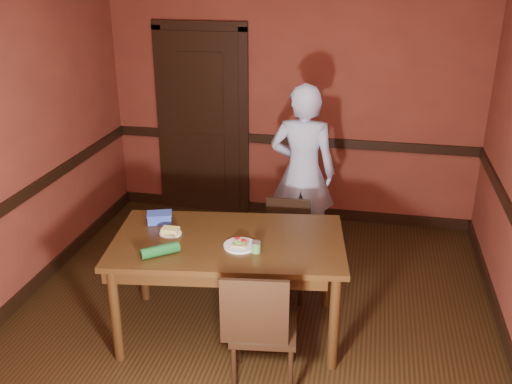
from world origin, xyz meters
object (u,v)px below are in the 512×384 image
at_px(chair_far, 284,251).
at_px(person, 303,173).
at_px(chair_near, 264,325).
at_px(sauce_jar, 256,247).
at_px(food_tub, 160,218).
at_px(cheese_saucer, 170,232).
at_px(sandwich_plate, 240,244).
at_px(dining_table, 229,286).

bearing_deg(chair_far, person, 86.81).
height_order(chair_near, sauce_jar, chair_near).
relative_size(person, food_tub, 7.55).
relative_size(chair_far, cheese_saucer, 4.96).
distance_m(person, sandwich_plate, 1.51).
bearing_deg(dining_table, chair_near, -63.02).
distance_m(person, sauce_jar, 1.55).
relative_size(chair_near, food_tub, 4.09).
bearing_deg(food_tub, dining_table, -36.24).
bearing_deg(dining_table, person, 66.69).
bearing_deg(sandwich_plate, chair_near, -58.92).
relative_size(sandwich_plate, cheese_saucer, 1.43).
xyz_separation_m(chair_near, cheese_saucer, (-0.83, 0.53, 0.36)).
height_order(sandwich_plate, sauce_jar, sauce_jar).
relative_size(sauce_jar, cheese_saucer, 0.48).
relative_size(sandwich_plate, food_tub, 1.06).
bearing_deg(person, chair_far, 87.01).
relative_size(person, sauce_jar, 21.10).
relative_size(chair_far, person, 0.49).
xyz_separation_m(sauce_jar, food_tub, (-0.85, 0.33, 0.00)).
height_order(dining_table, food_tub, food_tub).
bearing_deg(dining_table, sauce_jar, -40.64).
distance_m(chair_near, person, 1.97).
height_order(dining_table, sauce_jar, sauce_jar).
bearing_deg(chair_far, chair_near, -87.78).
bearing_deg(food_tub, chair_far, 5.19).
bearing_deg(sauce_jar, sandwich_plate, 155.49).
relative_size(cheese_saucer, food_tub, 0.74).
relative_size(dining_table, chair_near, 1.85).
height_order(person, sauce_jar, person).
relative_size(dining_table, sandwich_plate, 7.16).
xyz_separation_m(chair_near, sauce_jar, (-0.13, 0.38, 0.38)).
xyz_separation_m(sandwich_plate, cheese_saucer, (-0.56, 0.09, 0.00)).
distance_m(chair_far, sandwich_plate, 0.85).
xyz_separation_m(person, sandwich_plate, (-0.27, -1.49, -0.03)).
distance_m(person, cheese_saucer, 1.63).
distance_m(dining_table, food_tub, 0.78).
distance_m(chair_near, sandwich_plate, 0.63).
xyz_separation_m(dining_table, cheese_saucer, (-0.45, -0.01, 0.43)).
height_order(chair_near, food_tub, chair_near).
distance_m(sandwich_plate, food_tub, 0.77).
distance_m(person, food_tub, 1.57).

